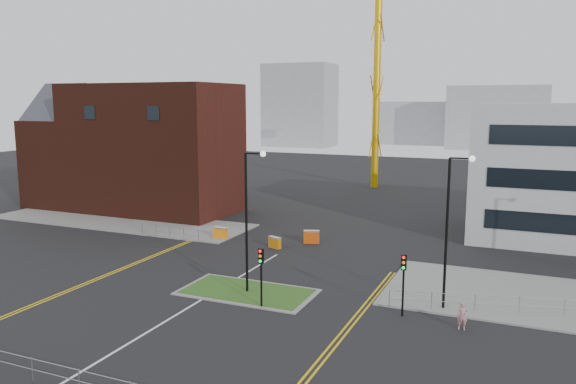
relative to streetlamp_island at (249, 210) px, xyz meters
The scene contains 24 objects.
ground 9.91m from the streetlamp_island, 105.50° to the right, with size 200.00×200.00×0.00m, color black.
pavement_left 26.80m from the streetlamp_island, 147.78° to the left, with size 28.00×8.00×0.12m, color slate.
island_kerb 5.38m from the streetlamp_island, behind, with size 8.60×4.60×0.08m, color slate.
grass_island 5.36m from the streetlamp_island, behind, with size 8.00×4.00×0.12m, color #284D19.
brick_building 32.20m from the streetlamp_island, 141.56° to the left, with size 24.20×10.07×14.24m.
streetlamp_island is the anchor object (origin of this frame).
streetlamp_right_near 12.17m from the streetlamp_island, ahead, with size 1.46×0.36×9.18m.
traffic_light_island 3.92m from the streetlamp_island, 48.59° to the right, with size 0.28×0.33×3.65m.
traffic_light_right 10.19m from the streetlamp_island, ahead, with size 0.28×0.33×3.65m.
railing_front 14.91m from the streetlamp_island, 99.00° to the right, with size 24.05×0.05×1.10m.
railing_left 17.22m from the streetlamp_island, 142.89° to the left, with size 6.05×0.05×1.10m.
railing_right 19.18m from the streetlamp_island, 10.84° to the left, with size 19.05×5.05×1.10m.
centre_line 8.38m from the streetlamp_island, 110.29° to the right, with size 0.15×30.00×0.01m, color silver.
yellow_left_a 12.61m from the streetlamp_island, 169.89° to the left, with size 0.12×24.00×0.01m, color gold.
yellow_left_b 12.35m from the streetlamp_island, 169.62° to the left, with size 0.12×24.00×0.01m, color gold.
yellow_right_a 9.29m from the streetlamp_island, 15.36° to the right, with size 0.12×20.00×0.01m, color gold.
yellow_right_b 9.53m from the streetlamp_island, 14.78° to the right, with size 0.12×20.00×0.01m, color gold.
skyline_a 119.82m from the streetlamp_island, 110.65° to the left, with size 18.00×12.00×22.00m, color gray.
skyline_b 122.28m from the streetlamp_island, 86.35° to the left, with size 24.00×12.00×16.00m, color gray.
skyline_d 132.40m from the streetlamp_island, 94.43° to the left, with size 30.00×12.00×12.00m, color gray.
pedestrian 13.95m from the streetlamp_island, ahead, with size 0.56×0.37×1.53m, color #BB7984.
barrier_left 15.39m from the streetlamp_island, 127.61° to the left, with size 1.35×0.53×1.11m.
barrier_mid 14.36m from the streetlamp_island, 94.12° to the left, with size 1.42×0.86×1.14m.
barrier_right 12.25m from the streetlamp_island, 106.65° to the left, with size 1.21×0.74×0.96m.
Camera 1 is at (18.12, -22.69, 12.18)m, focal length 35.00 mm.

